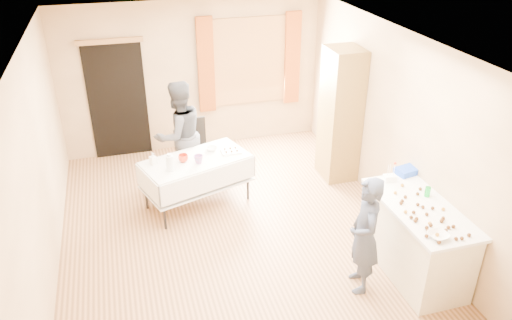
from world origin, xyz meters
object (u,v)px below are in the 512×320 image
object	(u,v)px
chair	(197,159)
party_table	(197,177)
cabinet	(340,115)
girl	(364,236)
counter	(415,239)
woman	(179,135)

from	to	relation	value
chair	party_table	bearing A→B (deg)	-102.23
cabinet	girl	world-z (taller)	cabinet
girl	counter	bearing A→B (deg)	110.19
girl	woman	xyz separation A→B (m)	(-1.62, 2.92, 0.13)
counter	party_table	size ratio (longest dim) A/B	0.90
cabinet	girl	bearing A→B (deg)	-108.36
cabinet	woman	xyz separation A→B (m)	(-2.46, 0.40, -0.20)
party_table	girl	size ratio (longest dim) A/B	1.18
girl	woman	size ratio (longest dim) A/B	0.84
counter	party_table	world-z (taller)	counter
chair	girl	xyz separation A→B (m)	(1.33, -3.17, 0.44)
party_table	girl	distance (m)	2.72
girl	cabinet	bearing A→B (deg)	174.40
chair	counter	bearing A→B (deg)	-58.47
cabinet	woman	size ratio (longest dim) A/B	1.24
counter	girl	xyz separation A→B (m)	(-0.74, -0.10, 0.26)
woman	girl	bearing A→B (deg)	94.47
party_table	girl	bearing A→B (deg)	-75.11
counter	woman	xyz separation A→B (m)	(-2.36, 2.83, 0.39)
chair	girl	size ratio (longest dim) A/B	0.65
party_table	woman	distance (m)	0.78
counter	cabinet	bearing A→B (deg)	87.64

